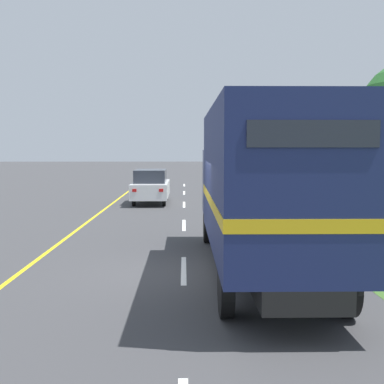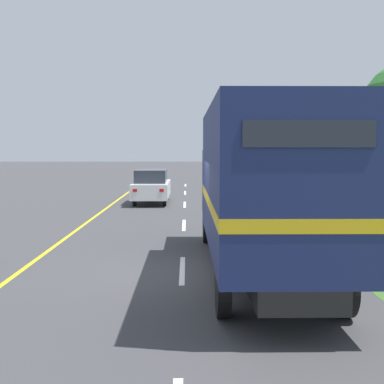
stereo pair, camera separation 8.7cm
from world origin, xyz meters
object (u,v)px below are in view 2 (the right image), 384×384
at_px(horse_trailer_truck, 261,185).
at_px(roadside_tree_mid, 362,129).
at_px(lead_car_white, 152,186).
at_px(highway_sign, 370,174).

bearing_deg(horse_trailer_truck, roadside_tree_mid, 64.15).
relative_size(horse_trailer_truck, roadside_tree_mid, 1.43).
bearing_deg(lead_car_white, highway_sign, -51.74).
height_order(highway_sign, roadside_tree_mid, roadside_tree_mid).
height_order(lead_car_white, highway_sign, highway_sign).
bearing_deg(highway_sign, horse_trailer_truck, -131.02).
distance_m(horse_trailer_truck, roadside_tree_mid, 19.92).
relative_size(highway_sign, roadside_tree_mid, 0.51).
height_order(horse_trailer_truck, highway_sign, horse_trailer_truck).
height_order(horse_trailer_truck, lead_car_white, horse_trailer_truck).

